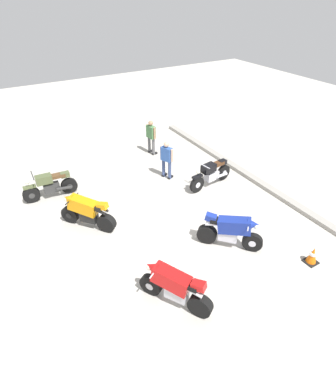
% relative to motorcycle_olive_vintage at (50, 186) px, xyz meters
% --- Properties ---
extents(ground_plane, '(40.00, 40.00, 0.00)m').
position_rel_motorcycle_olive_vintage_xyz_m(ground_plane, '(3.43, 2.68, -0.49)').
color(ground_plane, '#B7B2A8').
extents(curb_edge, '(14.00, 0.30, 0.15)m').
position_rel_motorcycle_olive_vintage_xyz_m(curb_edge, '(3.43, 7.28, -0.41)').
color(curb_edge, '#9C978F').
rests_on(curb_edge, ground).
extents(motorcycle_olive_vintage, '(0.70, 1.96, 1.07)m').
position_rel_motorcycle_olive_vintage_xyz_m(motorcycle_olive_vintage, '(0.00, 0.00, 0.00)').
color(motorcycle_olive_vintage, black).
rests_on(motorcycle_olive_vintage, ground).
extents(motorcycle_black_cruiser, '(0.70, 2.08, 1.09)m').
position_rel_motorcycle_olive_vintage_xyz_m(motorcycle_black_cruiser, '(2.30, 5.55, 0.03)').
color(motorcycle_black_cruiser, black).
rests_on(motorcycle_black_cruiser, ground).
extents(motorcycle_orange_sportbike, '(1.62, 1.40, 1.14)m').
position_rel_motorcycle_olive_vintage_xyz_m(motorcycle_orange_sportbike, '(2.33, 0.60, 0.11)').
color(motorcycle_orange_sportbike, black).
rests_on(motorcycle_orange_sportbike, ground).
extents(motorcycle_red_sportbike, '(1.76, 1.19, 1.14)m').
position_rel_motorcycle_olive_vintage_xyz_m(motorcycle_red_sportbike, '(6.34, 1.45, 0.11)').
color(motorcycle_red_sportbike, black).
rests_on(motorcycle_red_sportbike, ground).
extents(motorcycle_blue_sportbike, '(1.54, 1.49, 1.14)m').
position_rel_motorcycle_olive_vintage_xyz_m(motorcycle_blue_sportbike, '(5.39, 3.95, 0.11)').
color(motorcycle_blue_sportbike, black).
rests_on(motorcycle_blue_sportbike, ground).
extents(person_in_blue_shirt, '(0.61, 0.44, 1.58)m').
position_rel_motorcycle_olive_vintage_xyz_m(person_in_blue_shirt, '(0.91, 4.38, 0.40)').
color(person_in_blue_shirt, '#384772').
rests_on(person_in_blue_shirt, ground).
extents(person_in_green_shirt, '(0.63, 0.37, 1.59)m').
position_rel_motorcycle_olive_vintage_xyz_m(person_in_green_shirt, '(-1.35, 4.88, 0.41)').
color(person_in_green_shirt, '#59595B').
rests_on(person_in_green_shirt, ground).
extents(traffic_cone, '(0.36, 0.36, 0.53)m').
position_rel_motorcycle_olive_vintage_xyz_m(traffic_cone, '(7.11, 5.53, -0.23)').
color(traffic_cone, black).
rests_on(traffic_cone, ground).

